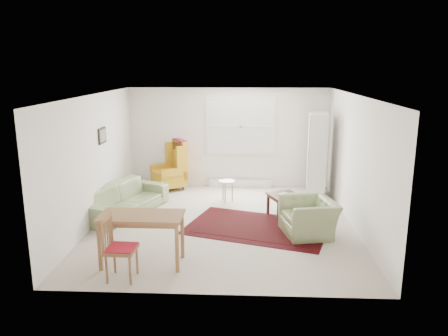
{
  "coord_description": "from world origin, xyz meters",
  "views": [
    {
      "loc": [
        0.4,
        -8.11,
        3.04
      ],
      "look_at": [
        0.0,
        0.3,
        1.05
      ],
      "focal_mm": 35.0,
      "sensor_mm": 36.0,
      "label": 1
    }
  ],
  "objects_px": {
    "cabinet": "(317,155)",
    "desk": "(142,239)",
    "armchair": "(309,214)",
    "desk_chair": "(121,248)",
    "stool": "(227,191)",
    "coffee_table": "(284,205)",
    "wingback_chair": "(168,165)",
    "sofa": "(124,193)"
  },
  "relations": [
    {
      "from": "sofa",
      "to": "armchair",
      "type": "bearing_deg",
      "value": -82.81
    },
    {
      "from": "coffee_table",
      "to": "desk_chair",
      "type": "height_order",
      "value": "desk_chair"
    },
    {
      "from": "wingback_chair",
      "to": "desk",
      "type": "relative_size",
      "value": 0.97
    },
    {
      "from": "coffee_table",
      "to": "desk_chair",
      "type": "bearing_deg",
      "value": -132.39
    },
    {
      "from": "cabinet",
      "to": "desk",
      "type": "distance_m",
      "value": 5.05
    },
    {
      "from": "desk_chair",
      "to": "desk",
      "type": "bearing_deg",
      "value": -17.86
    },
    {
      "from": "sofa",
      "to": "armchair",
      "type": "height_order",
      "value": "sofa"
    },
    {
      "from": "stool",
      "to": "cabinet",
      "type": "bearing_deg",
      "value": 13.89
    },
    {
      "from": "cabinet",
      "to": "desk_chair",
      "type": "distance_m",
      "value": 5.55
    },
    {
      "from": "coffee_table",
      "to": "wingback_chair",
      "type": "bearing_deg",
      "value": 145.24
    },
    {
      "from": "armchair",
      "to": "cabinet",
      "type": "relative_size",
      "value": 0.51
    },
    {
      "from": "armchair",
      "to": "desk",
      "type": "height_order",
      "value": "desk"
    },
    {
      "from": "sofa",
      "to": "wingback_chair",
      "type": "distance_m",
      "value": 1.96
    },
    {
      "from": "armchair",
      "to": "desk",
      "type": "xyz_separation_m",
      "value": [
        -2.76,
        -1.37,
        0.01
      ]
    },
    {
      "from": "wingback_chair",
      "to": "stool",
      "type": "xyz_separation_m",
      "value": [
        1.49,
        -0.9,
        -0.38
      ]
    },
    {
      "from": "desk_chair",
      "to": "cabinet",
      "type": "bearing_deg",
      "value": -36.36
    },
    {
      "from": "wingback_chair",
      "to": "cabinet",
      "type": "distance_m",
      "value": 3.62
    },
    {
      "from": "wingback_chair",
      "to": "coffee_table",
      "type": "xyz_separation_m",
      "value": [
        2.7,
        -1.88,
        -0.39
      ]
    },
    {
      "from": "stool",
      "to": "desk_chair",
      "type": "bearing_deg",
      "value": -109.79
    },
    {
      "from": "wingback_chair",
      "to": "cabinet",
      "type": "relative_size",
      "value": 0.63
    },
    {
      "from": "sofa",
      "to": "desk",
      "type": "relative_size",
      "value": 1.68
    },
    {
      "from": "wingback_chair",
      "to": "sofa",
      "type": "bearing_deg",
      "value": -52.73
    },
    {
      "from": "wingback_chair",
      "to": "cabinet",
      "type": "xyz_separation_m",
      "value": [
        3.58,
        -0.38,
        0.37
      ]
    },
    {
      "from": "stool",
      "to": "desk_chair",
      "type": "distance_m",
      "value": 4.05
    },
    {
      "from": "wingback_chair",
      "to": "stool",
      "type": "distance_m",
      "value": 1.78
    },
    {
      "from": "desk",
      "to": "coffee_table",
      "type": "bearing_deg",
      "value": 44.09
    },
    {
      "from": "desk",
      "to": "sofa",
      "type": "bearing_deg",
      "value": 111.66
    },
    {
      "from": "desk",
      "to": "armchair",
      "type": "bearing_deg",
      "value": 26.4
    },
    {
      "from": "armchair",
      "to": "stool",
      "type": "height_order",
      "value": "armchair"
    },
    {
      "from": "armchair",
      "to": "desk_chair",
      "type": "height_order",
      "value": "desk_chair"
    },
    {
      "from": "wingback_chair",
      "to": "desk",
      "type": "height_order",
      "value": "wingback_chair"
    },
    {
      "from": "wingback_chair",
      "to": "desk_chair",
      "type": "relative_size",
      "value": 1.28
    },
    {
      "from": "armchair",
      "to": "wingback_chair",
      "type": "xyz_separation_m",
      "value": [
        -3.07,
        2.82,
        0.23
      ]
    },
    {
      "from": "sofa",
      "to": "desk_chair",
      "type": "bearing_deg",
      "value": -143.44
    },
    {
      "from": "stool",
      "to": "cabinet",
      "type": "distance_m",
      "value": 2.28
    },
    {
      "from": "sofa",
      "to": "cabinet",
      "type": "distance_m",
      "value": 4.48
    },
    {
      "from": "wingback_chair",
      "to": "coffee_table",
      "type": "height_order",
      "value": "wingback_chair"
    },
    {
      "from": "stool",
      "to": "sofa",
      "type": "bearing_deg",
      "value": -155.79
    },
    {
      "from": "wingback_chair",
      "to": "desk_chair",
      "type": "height_order",
      "value": "wingback_chair"
    },
    {
      "from": "stool",
      "to": "desk",
      "type": "xyz_separation_m",
      "value": [
        -1.18,
        -3.29,
        0.16
      ]
    },
    {
      "from": "wingback_chair",
      "to": "desk",
      "type": "xyz_separation_m",
      "value": [
        0.31,
        -4.19,
        -0.22
      ]
    },
    {
      "from": "armchair",
      "to": "desk_chair",
      "type": "distance_m",
      "value": 3.5
    }
  ]
}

